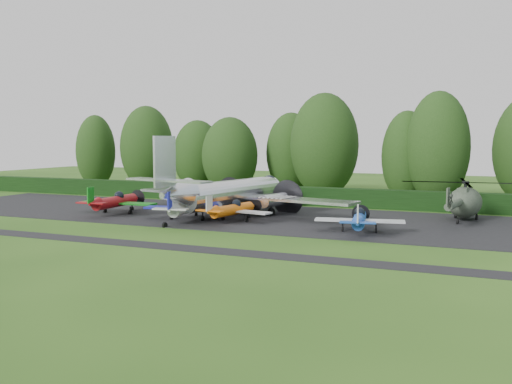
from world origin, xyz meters
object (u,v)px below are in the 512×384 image
at_px(light_plane_red, 116,201).
at_px(light_plane_white, 186,207).
at_px(transport_plane, 231,193).
at_px(helicopter, 465,200).
at_px(light_plane_blue, 359,219).
at_px(light_plane_orange, 233,209).

xyz_separation_m(light_plane_red, light_plane_white, (8.54, -1.22, 0.02)).
bearing_deg(light_plane_white, light_plane_red, -177.61).
relative_size(transport_plane, light_plane_red, 2.97).
bearing_deg(helicopter, light_plane_white, -164.71).
distance_m(light_plane_white, light_plane_blue, 15.83).
bearing_deg(light_plane_red, helicopter, 17.69).
height_order(transport_plane, light_plane_orange, transport_plane).
relative_size(light_plane_white, light_plane_blue, 1.15).
height_order(transport_plane, helicopter, transport_plane).
relative_size(transport_plane, light_plane_orange, 3.37).
xyz_separation_m(light_plane_orange, light_plane_blue, (11.70, -1.68, 0.01)).
bearing_deg(light_plane_blue, light_plane_orange, -177.54).
distance_m(light_plane_orange, helicopter, 20.87).
xyz_separation_m(light_plane_white, light_plane_blue, (15.82, -0.56, -0.16)).
bearing_deg(light_plane_blue, light_plane_white, -171.43).
bearing_deg(light_plane_orange, light_plane_red, 169.37).
height_order(light_plane_orange, helicopter, helicopter).
height_order(light_plane_red, light_plane_orange, light_plane_red).
relative_size(transport_plane, light_plane_white, 2.93).
relative_size(light_plane_red, helicopter, 0.64).
height_order(light_plane_blue, helicopter, helicopter).
distance_m(light_plane_orange, light_plane_blue, 11.82).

